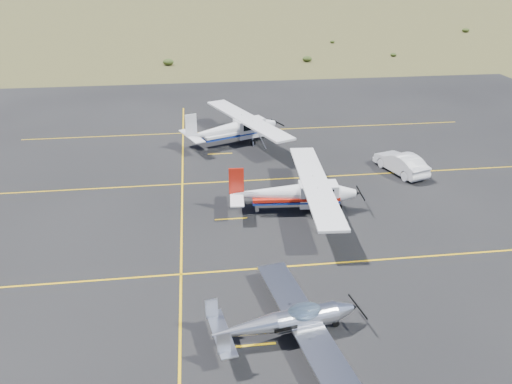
# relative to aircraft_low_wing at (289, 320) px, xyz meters

# --- Properties ---
(ground) EXTENTS (1600.00, 1600.00, 0.00)m
(ground) POSITION_rel_aircraft_low_wing_xyz_m (1.40, 3.21, -0.91)
(ground) COLOR #383D1C
(ground) RESTS_ON ground
(apron) EXTENTS (72.00, 72.00, 0.02)m
(apron) POSITION_rel_aircraft_low_wing_xyz_m (1.40, 10.21, -0.91)
(apron) COLOR black
(apron) RESTS_ON ground
(aircraft_low_wing) EXTENTS (6.38, 8.81, 1.90)m
(aircraft_low_wing) POSITION_rel_aircraft_low_wing_xyz_m (0.00, 0.00, 0.00)
(aircraft_low_wing) COLOR silver
(aircraft_low_wing) RESTS_ON apron
(aircraft_cessna) EXTENTS (7.20, 11.99, 3.03)m
(aircraft_cessna) POSITION_rel_aircraft_low_wing_xyz_m (2.51, 11.24, 0.43)
(aircraft_cessna) COLOR silver
(aircraft_cessna) RESTS_ON apron
(aircraft_plain) EXTENTS (8.97, 12.21, 3.17)m
(aircraft_plain) POSITION_rel_aircraft_low_wing_xyz_m (-0.24, 23.92, 0.50)
(aircraft_plain) COLOR silver
(aircraft_plain) RESTS_ON apron
(sedan) EXTENTS (2.92, 4.90, 1.53)m
(sedan) POSITION_rel_aircraft_low_wing_xyz_m (11.43, 16.24, -0.14)
(sedan) COLOR silver
(sedan) RESTS_ON apron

